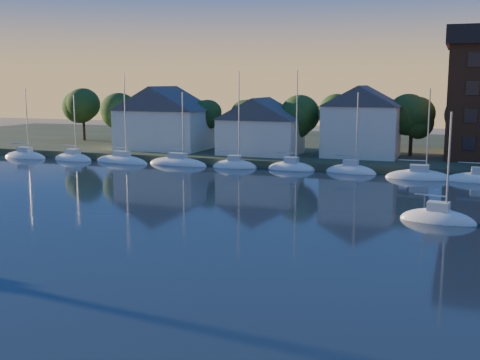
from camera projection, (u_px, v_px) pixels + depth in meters
The scene contains 9 objects.
ground at pixel (34, 297), 31.85m from camera, with size 260.00×260.00×0.00m, color black.
shoreline_land at pixel (327, 149), 101.38m from camera, with size 160.00×50.00×2.00m, color #2E3B22.
wooden_dock at pixel (292, 167), 80.06m from camera, with size 120.00×3.00×1.00m, color brown.
clubhouse_west at pixel (164, 117), 92.11m from camera, with size 13.65×9.45×9.64m.
clubhouse_centre at pixel (261, 125), 85.89m from camera, with size 11.55×8.40×8.08m.
clubhouse_east at pixel (362, 121), 82.87m from camera, with size 10.50×8.40×9.80m.
tree_line at pixel (325, 110), 88.42m from camera, with size 93.40×5.40×8.90m.
moored_fleet at pixel (256, 168), 78.61m from camera, with size 79.50×2.40×12.05m.
drifting_sailboat_right at pixel (438, 221), 48.89m from camera, with size 6.34×2.92×10.04m.
Camera 1 is at (20.72, -24.83, 11.25)m, focal length 45.00 mm.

